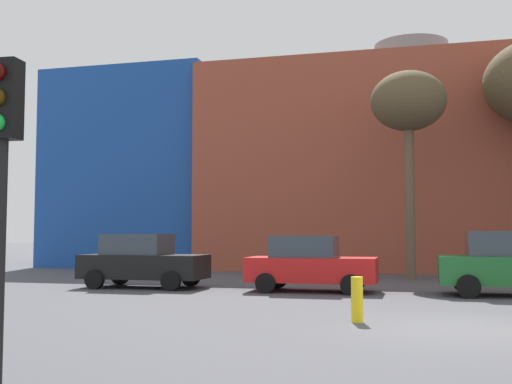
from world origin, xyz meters
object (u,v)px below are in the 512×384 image
object	(u,v)px
bollard_yellow_0	(357,300)
traffic_light_near_left	(2,147)
bare_tree_0	(408,105)
parked_car_0	(142,261)
parked_car_1	(310,264)

from	to	relation	value
bollard_yellow_0	traffic_light_near_left	bearing A→B (deg)	-115.43
bollard_yellow_0	bare_tree_0	bearing A→B (deg)	85.39
parked_car_0	bare_tree_0	distance (m)	12.12
parked_car_1	traffic_light_near_left	bearing A→B (deg)	-95.34
parked_car_0	parked_car_1	xyz separation A→B (m)	(5.65, 0.00, -0.03)
parked_car_1	traffic_light_near_left	world-z (taller)	traffic_light_near_left
parked_car_0	bare_tree_0	world-z (taller)	bare_tree_0
traffic_light_near_left	bollard_yellow_0	world-z (taller)	traffic_light_near_left
parked_car_1	bollard_yellow_0	distance (m)	6.73
bare_tree_0	bollard_yellow_0	world-z (taller)	bare_tree_0
bare_tree_0	bollard_yellow_0	xyz separation A→B (m)	(-1.00, -12.35, -6.47)
parked_car_0	bare_tree_0	bearing A→B (deg)	34.43
parked_car_0	traffic_light_near_left	bearing A→B (deg)	-71.61
bollard_yellow_0	parked_car_1	bearing A→B (deg)	107.51
bare_tree_0	traffic_light_near_left	bearing A→B (deg)	-102.49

